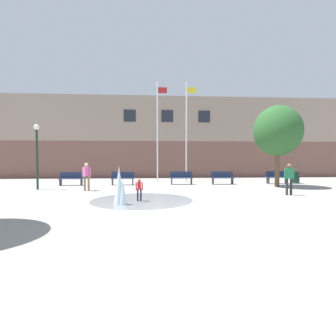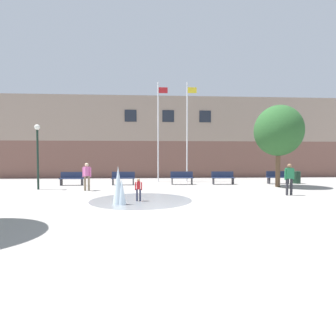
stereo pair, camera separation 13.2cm
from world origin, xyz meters
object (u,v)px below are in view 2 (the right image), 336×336
at_px(flagpole_left, 158,129).
at_px(trash_can, 296,177).
at_px(park_bench_under_left_flagpole, 182,178).
at_px(park_bench_left_of_flagpoles, 123,178).
at_px(park_bench_far_right, 278,177).
at_px(flagpole_right, 187,129).
at_px(park_bench_far_left, 72,178).
at_px(child_running, 139,188).
at_px(adult_in_red, 87,174).
at_px(street_tree_near_building, 278,131).
at_px(lamp_post_left_lane, 38,147).
at_px(park_bench_under_right_flagpole, 223,178).
at_px(adult_near_bench, 289,177).

height_order(flagpole_left, trash_can, flagpole_left).
height_order(park_bench_under_left_flagpole, trash_can, park_bench_under_left_flagpole).
bearing_deg(park_bench_left_of_flagpoles, park_bench_far_right, 0.79).
distance_m(flagpole_right, trash_can, 8.87).
bearing_deg(park_bench_far_left, child_running, -54.56).
xyz_separation_m(adult_in_red, flagpole_right, (6.52, 5.38, 3.22)).
xyz_separation_m(child_running, trash_can, (11.17, 7.16, -0.13)).
xyz_separation_m(park_bench_far_left, street_tree_near_building, (13.65, -1.82, 3.14)).
bearing_deg(trash_can, lamp_post_left_lane, -171.50).
xyz_separation_m(park_bench_under_left_flagpole, flagpole_right, (0.68, 2.19, 3.67)).
height_order(adult_in_red, flagpole_right, flagpole_right).
relative_size(park_bench_under_right_flagpole, park_bench_far_right, 1.00).
bearing_deg(adult_near_bench, flagpole_left, 135.00).
xyz_separation_m(adult_near_bench, adult_in_red, (-10.62, 2.49, 0.00)).
xyz_separation_m(park_bench_left_of_flagpoles, flagpole_right, (4.80, 2.23, 3.67)).
xyz_separation_m(park_bench_under_right_flagpole, trash_can, (5.55, 0.25, -0.03)).
distance_m(park_bench_under_right_flagpole, adult_near_bench, 5.90).
distance_m(park_bench_left_of_flagpoles, lamp_post_left_lane, 5.71).
xyz_separation_m(child_running, street_tree_near_building, (8.73, 5.09, 3.04)).
distance_m(park_bench_under_left_flagpole, flagpole_right, 4.33).
height_order(child_running, flagpole_right, flagpole_right).
distance_m(park_bench_under_right_flagpole, child_running, 8.90).
bearing_deg(park_bench_under_left_flagpole, street_tree_near_building, -17.63).
distance_m(lamp_post_left_lane, street_tree_near_building, 14.97).
xyz_separation_m(park_bench_far_right, child_running, (-9.73, -7.11, 0.10)).
bearing_deg(street_tree_near_building, trash_can, 40.40).
relative_size(park_bench_far_right, child_running, 1.62).
bearing_deg(adult_near_bench, park_bench_far_left, 161.69).
height_order(park_bench_far_right, street_tree_near_building, street_tree_near_building).
bearing_deg(park_bench_far_right, adult_near_bench, -111.29).
distance_m(park_bench_far_right, adult_in_red, 13.30).
xyz_separation_m(adult_near_bench, trash_can, (3.69, 5.84, -0.48)).
relative_size(park_bench_far_left, adult_in_red, 1.01).
bearing_deg(child_running, park_bench_far_right, -46.55).
bearing_deg(park_bench_far_right, street_tree_near_building, -116.27).
bearing_deg(adult_in_red, flagpole_left, -177.08).
distance_m(park_bench_left_of_flagpoles, adult_near_bench, 10.55).
relative_size(child_running, lamp_post_left_lane, 0.26).
xyz_separation_m(park_bench_left_of_flagpoles, adult_near_bench, (8.90, -5.63, 0.45)).
distance_m(park_bench_under_right_flagpole, adult_in_red, 9.30).
bearing_deg(park_bench_far_right, lamp_post_left_lane, -170.91).
relative_size(park_bench_under_right_flagpole, adult_near_bench, 1.01).
distance_m(child_running, lamp_post_left_lane, 7.93).
relative_size(adult_near_bench, trash_can, 1.77).
xyz_separation_m(lamp_post_left_lane, street_tree_near_building, (14.92, 0.52, 1.10)).
height_order(adult_in_red, trash_can, adult_in_red).
bearing_deg(adult_in_red, trash_can, 144.31).
height_order(flagpole_right, trash_can, flagpole_right).
height_order(park_bench_under_right_flagpole, trash_can, park_bench_under_right_flagpole).
distance_m(park_bench_left_of_flagpoles, flagpole_right, 6.44).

